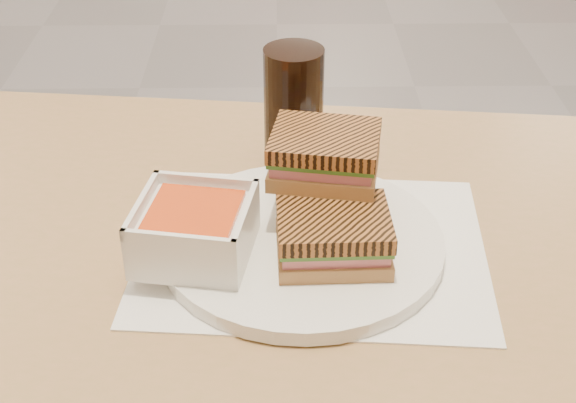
{
  "coord_description": "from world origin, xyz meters",
  "views": [
    {
      "loc": [
        0.0,
        -2.67,
        1.26
      ],
      "look_at": [
        0.01,
        -2.0,
        0.82
      ],
      "focal_mm": 50.25,
      "sensor_mm": 36.0,
      "label": 1
    }
  ],
  "objects_px": {
    "plate": "(302,242)",
    "soup_bowl": "(195,231)",
    "main_table": "(380,340)",
    "cola_glass": "(294,110)",
    "panini_lower": "(333,236)"
  },
  "relations": [
    {
      "from": "plate",
      "to": "cola_glass",
      "type": "relative_size",
      "value": 1.96
    },
    {
      "from": "panini_lower",
      "to": "soup_bowl",
      "type": "bearing_deg",
      "value": 176.79
    },
    {
      "from": "plate",
      "to": "soup_bowl",
      "type": "relative_size",
      "value": 2.3
    },
    {
      "from": "main_table",
      "to": "soup_bowl",
      "type": "height_order",
      "value": "soup_bowl"
    },
    {
      "from": "plate",
      "to": "cola_glass",
      "type": "xyz_separation_m",
      "value": [
        -0.01,
        0.18,
        0.07
      ]
    },
    {
      "from": "soup_bowl",
      "to": "panini_lower",
      "type": "xyz_separation_m",
      "value": [
        0.14,
        -0.01,
        -0.0
      ]
    },
    {
      "from": "plate",
      "to": "panini_lower",
      "type": "distance_m",
      "value": 0.05
    },
    {
      "from": "plate",
      "to": "soup_bowl",
      "type": "distance_m",
      "value": 0.12
    },
    {
      "from": "cola_glass",
      "to": "plate",
      "type": "bearing_deg",
      "value": -88.23
    },
    {
      "from": "plate",
      "to": "cola_glass",
      "type": "bearing_deg",
      "value": 91.77
    },
    {
      "from": "main_table",
      "to": "panini_lower",
      "type": "bearing_deg",
      "value": -165.41
    },
    {
      "from": "cola_glass",
      "to": "soup_bowl",
      "type": "bearing_deg",
      "value": -117.01
    },
    {
      "from": "panini_lower",
      "to": "cola_glass",
      "type": "distance_m",
      "value": 0.22
    },
    {
      "from": "main_table",
      "to": "soup_bowl",
      "type": "xyz_separation_m",
      "value": [
        -0.2,
        -0.01,
        0.16
      ]
    },
    {
      "from": "panini_lower",
      "to": "plate",
      "type": "bearing_deg",
      "value": 132.13
    }
  ]
}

